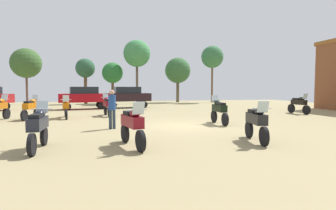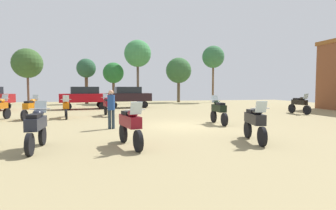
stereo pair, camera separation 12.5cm
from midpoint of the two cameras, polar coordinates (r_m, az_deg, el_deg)
name	(u,v)px [view 2 (the right image)]	position (r m, az deg, el deg)	size (l,w,h in m)	color
ground_plane	(184,126)	(13.79, 3.57, -4.38)	(44.00, 52.00, 0.02)	#98895E
motorcycle_1	(255,121)	(10.08, 18.06, -3.29)	(0.70, 2.15, 1.48)	black
motorcycle_2	(300,104)	(22.20, 25.98, 0.23)	(0.62, 2.15, 1.51)	black
motorcycle_4	(36,126)	(9.26, -25.49, -4.07)	(0.62, 2.15, 1.48)	black
motorcycle_5	(130,124)	(8.86, -7.51, -4.03)	(0.77, 2.22, 1.49)	black
motorcycle_7	(66,107)	(18.24, -20.42, -0.36)	(0.70, 2.19, 1.45)	black
motorcycle_8	(107,105)	(18.91, -12.44, -0.02)	(0.69, 2.17, 1.50)	black
motorcycle_11	(219,110)	(14.53, 10.79, -1.08)	(0.62, 2.13, 1.50)	black
motorcycle_13	(31,107)	(18.35, -26.57, -0.46)	(0.73, 2.09, 1.48)	black
car_2	(85,96)	(25.49, -16.93, 1.81)	(4.56, 2.55, 2.00)	black
car_3	(128,96)	(26.33, -8.27, 1.98)	(4.50, 2.34, 2.00)	black
person_1	(111,106)	(12.88, -11.53, -0.21)	(0.40, 0.40, 1.81)	#263441
tree_1	(113,73)	(34.39, -11.27, 6.55)	(2.54, 2.54, 5.02)	brown
tree_2	(27,63)	(36.16, -27.28, 7.75)	(3.45, 3.45, 6.50)	brown
tree_3	(86,69)	(34.05, -16.66, 7.23)	(2.26, 2.26, 5.37)	brown
tree_4	(213,57)	(36.46, 9.55, 9.84)	(2.88, 2.88, 7.37)	brown
tree_6	(138,54)	(33.62, -6.26, 10.60)	(3.25, 3.25, 7.67)	brown
tree_7	(179,71)	(36.05, 2.34, 7.19)	(3.34, 3.34, 5.85)	brown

